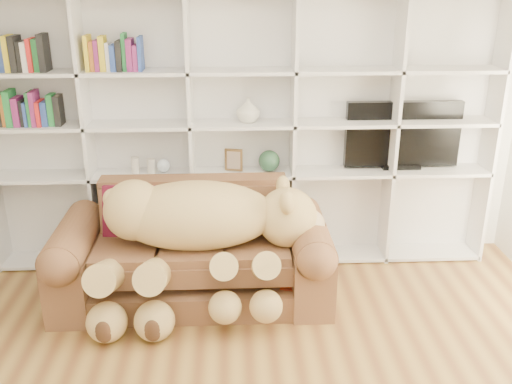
{
  "coord_description": "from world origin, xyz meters",
  "views": [
    {
      "loc": [
        -0.1,
        -2.48,
        2.53
      ],
      "look_at": [
        0.09,
        1.63,
        0.93
      ],
      "focal_mm": 40.0,
      "sensor_mm": 36.0,
      "label": 1
    }
  ],
  "objects_px": {
    "gift_box": "(300,295)",
    "tv": "(402,135)",
    "sofa": "(193,257)",
    "teddy_bear": "(197,232)"
  },
  "relations": [
    {
      "from": "sofa",
      "to": "teddy_bear",
      "type": "bearing_deg",
      "value": -74.0
    },
    {
      "from": "teddy_bear",
      "to": "tv",
      "type": "relative_size",
      "value": 1.77
    },
    {
      "from": "sofa",
      "to": "gift_box",
      "type": "height_order",
      "value": "sofa"
    },
    {
      "from": "gift_box",
      "to": "sofa",
      "type": "bearing_deg",
      "value": 164.19
    },
    {
      "from": "gift_box",
      "to": "tv",
      "type": "height_order",
      "value": "tv"
    },
    {
      "from": "teddy_bear",
      "to": "gift_box",
      "type": "xyz_separation_m",
      "value": [
        0.8,
        -0.06,
        -0.55
      ]
    },
    {
      "from": "sofa",
      "to": "teddy_bear",
      "type": "distance_m",
      "value": 0.37
    },
    {
      "from": "sofa",
      "to": "teddy_bear",
      "type": "xyz_separation_m",
      "value": [
        0.05,
        -0.18,
        0.31
      ]
    },
    {
      "from": "sofa",
      "to": "gift_box",
      "type": "bearing_deg",
      "value": -15.81
    },
    {
      "from": "teddy_bear",
      "to": "tv",
      "type": "height_order",
      "value": "tv"
    }
  ]
}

